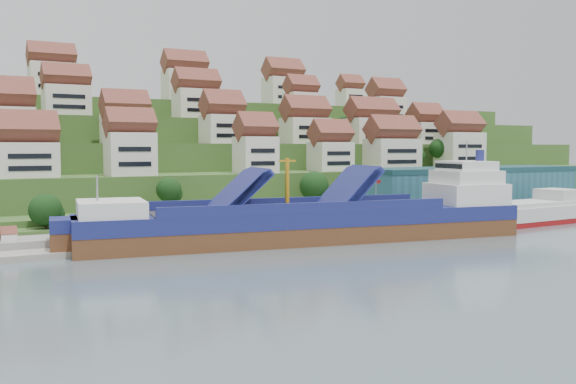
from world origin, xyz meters
TOP-DOWN VIEW (x-y plane):
  - ground at (0.00, 0.00)m, footprint 300.00×300.00m
  - quay at (20.00, 15.00)m, footprint 180.00×14.00m
  - hillside at (0.00, 103.55)m, footprint 260.00×128.00m
  - hillside_village at (1.61, 60.39)m, footprint 155.39×63.84m
  - hillside_trees at (-8.86, 42.94)m, footprint 143.94×60.66m
  - warehouse at (52.00, 17.00)m, footprint 60.00×15.00m
  - flagpole at (18.11, 10.00)m, footprint 1.28×0.16m
  - cargo_ship at (-2.76, -1.10)m, footprint 82.83×25.33m
  - second_ship at (55.97, -0.96)m, footprint 28.32×11.68m

SIDE VIEW (x-z plane):
  - ground at x=0.00m, z-range 0.00..0.00m
  - quay at x=20.00m, z-range 0.00..2.20m
  - second_ship at x=55.97m, z-range -1.60..6.48m
  - cargo_ship at x=-2.76m, z-range -5.67..12.53m
  - flagpole at x=18.11m, z-range 2.88..10.88m
  - warehouse at x=52.00m, z-range 2.20..12.20m
  - hillside at x=0.00m, z-range -4.84..26.16m
  - hillside_trees at x=-8.86m, z-range 0.68..31.31m
  - hillside_village at x=1.61m, z-range 9.64..38.92m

